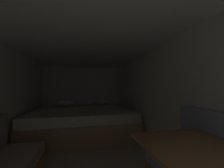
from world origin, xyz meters
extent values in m
plane|color=#B2A893|center=(0.00, 1.79, 0.00)|extent=(6.72, 6.72, 0.00)
cube|color=silver|center=(0.00, 4.17, 0.98)|extent=(2.71, 0.05, 1.96)
cube|color=silver|center=(1.33, 1.79, 0.98)|extent=(0.05, 4.72, 1.96)
cube|color=white|center=(0.00, 1.79, 1.99)|extent=(2.71, 4.72, 0.05)
cube|color=tan|center=(0.00, 3.15, 0.23)|extent=(2.49, 1.89, 0.46)
cube|color=beige|center=(0.00, 3.15, 0.56)|extent=(2.45, 1.85, 0.20)
ellipsoid|color=white|center=(-0.56, 3.90, 0.76)|extent=(0.50, 0.29, 0.20)
ellipsoid|color=white|center=(0.56, 3.90, 0.76)|extent=(0.50, 0.29, 0.20)
cube|color=brown|center=(0.79, 0.45, 0.75)|extent=(0.74, 0.72, 0.02)
camera|label=1|loc=(-0.03, -0.39, 1.18)|focal=20.80mm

